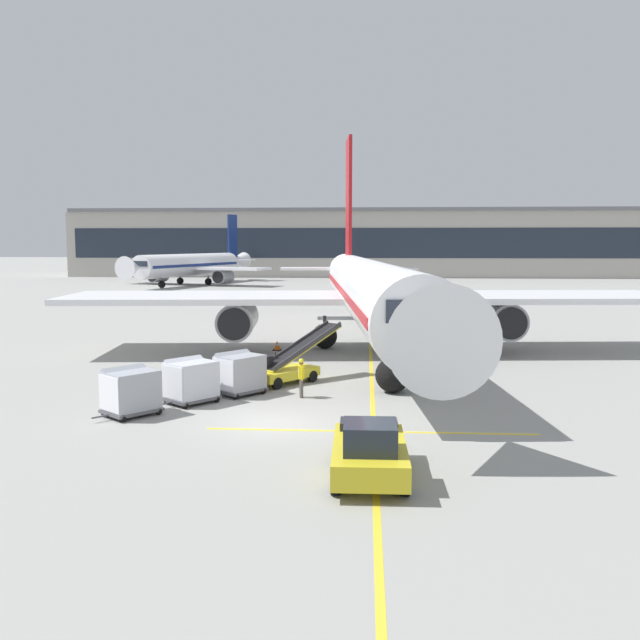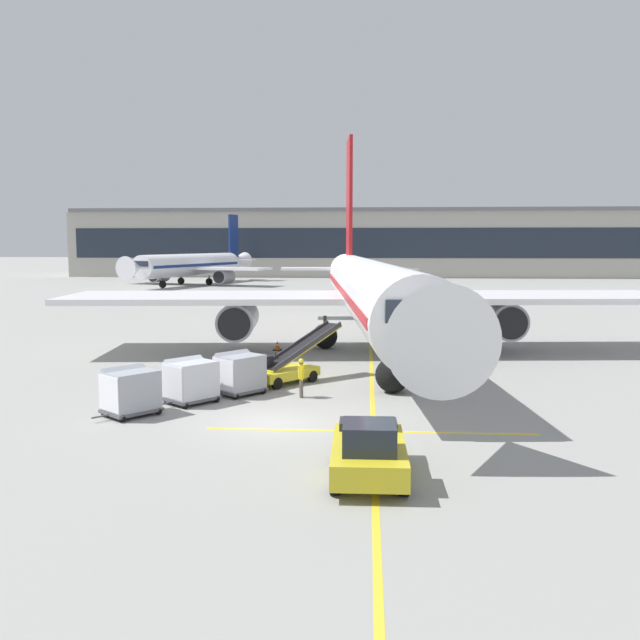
{
  "view_description": "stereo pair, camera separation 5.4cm",
  "coord_description": "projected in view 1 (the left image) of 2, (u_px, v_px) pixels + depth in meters",
  "views": [
    {
      "loc": [
        3.53,
        -25.3,
        6.77
      ],
      "look_at": [
        1.39,
        6.56,
        3.21
      ],
      "focal_mm": 38.76,
      "sensor_mm": 36.0,
      "label": 1
    },
    {
      "loc": [
        3.58,
        -25.3,
        6.77
      ],
      "look_at": [
        1.39,
        6.56,
        3.21
      ],
      "focal_mm": 38.76,
      "sensor_mm": 36.0,
      "label": 2
    }
  ],
  "objects": [
    {
      "name": "terminal_building",
      "position": [
        370.0,
        243.0,
        143.52
      ],
      "size": [
        121.25,
        20.46,
        13.62
      ],
      "color": "#A8A399",
      "rests_on": "ground"
    },
    {
      "name": "ground_crew_by_loader",
      "position": [
        301.0,
        375.0,
        30.31
      ],
      "size": [
        0.32,
        0.56,
        1.74
      ],
      "color": "#514C42",
      "rests_on": "ground"
    },
    {
      "name": "apron_guidance_line_stop_bar",
      "position": [
        371.0,
        432.0,
        24.91
      ],
      "size": [
        12.0,
        0.2,
        0.01
      ],
      "color": "yellow",
      "rests_on": "ground"
    },
    {
      "name": "baggage_cart_second",
      "position": [
        190.0,
        380.0,
        29.29
      ],
      "size": [
        2.51,
        2.61,
        1.91
      ],
      "color": "#515156",
      "rests_on": "ground"
    },
    {
      "name": "baggage_cart_lead",
      "position": [
        239.0,
        372.0,
        30.97
      ],
      "size": [
        2.51,
        2.61,
        1.91
      ],
      "color": "#515156",
      "rests_on": "ground"
    },
    {
      "name": "apron_guidance_line_lead_in",
      "position": [
        371.0,
        353.0,
        42.75
      ],
      "size": [
        0.2,
        110.0,
        0.01
      ],
      "color": "yellow",
      "rests_on": "ground"
    },
    {
      "name": "parked_airplane",
      "position": [
        368.0,
        290.0,
        43.24
      ],
      "size": [
        38.06,
        47.46,
        16.05
      ],
      "color": "white",
      "rests_on": "ground"
    },
    {
      "name": "safety_cone_engine_keepout",
      "position": [
        277.0,
        346.0,
        43.81
      ],
      "size": [
        0.53,
        0.53,
        0.61
      ],
      "color": "black",
      "rests_on": "ground"
    },
    {
      "name": "ground_crew_by_carts",
      "position": [
        259.0,
        370.0,
        31.67
      ],
      "size": [
        0.26,
        0.57,
        1.74
      ],
      "color": "#333847",
      "rests_on": "ground"
    },
    {
      "name": "distant_airplane",
      "position": [
        192.0,
        265.0,
        111.75
      ],
      "size": [
        26.61,
        34.68,
        11.84
      ],
      "color": "white",
      "rests_on": "ground"
    },
    {
      "name": "ground_plane",
      "position": [
        272.0,
        423.0,
        26.08
      ],
      "size": [
        600.0,
        600.0,
        0.0
      ],
      "primitive_type": "plane",
      "color": "gray"
    },
    {
      "name": "baggage_cart_third",
      "position": [
        130.0,
        390.0,
        27.17
      ],
      "size": [
        2.51,
        2.61,
        1.91
      ],
      "color": "#515156",
      "rests_on": "ground"
    },
    {
      "name": "belt_loader",
      "position": [
        288.0,
        366.0,
        33.59
      ],
      "size": [
        4.38,
        4.98,
        2.76
      ],
      "color": "gold",
      "rests_on": "ground"
    },
    {
      "name": "pushback_tug",
      "position": [
        370.0,
        451.0,
        19.86
      ],
      "size": [
        2.17,
        4.42,
        1.83
      ],
      "color": "gold",
      "rests_on": "ground"
    }
  ]
}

